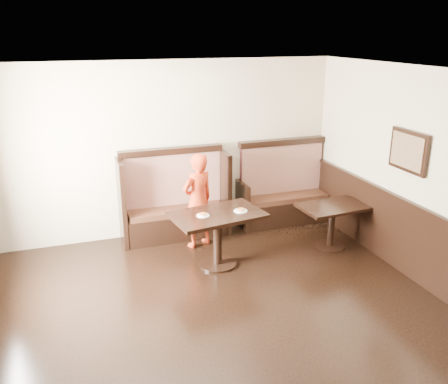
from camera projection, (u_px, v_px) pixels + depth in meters
name	position (u px, v px, depth m)	size (l,w,h in m)	color
ground	(250.00, 358.00, 4.89)	(7.00, 7.00, 0.00)	black
room_shell	(213.00, 293.00, 4.84)	(7.00, 7.00, 7.00)	#CCB794
booth_main	(174.00, 205.00, 7.67)	(1.75, 0.72, 1.45)	black
booth_neighbor	(283.00, 195.00, 8.29)	(1.65, 0.72, 1.45)	black
table_main	(217.00, 226.00, 6.65)	(1.36, 0.96, 0.80)	black
table_neighbor	(332.00, 216.00, 7.25)	(1.03, 0.72, 0.69)	black
child	(198.00, 201.00, 7.24)	(0.54, 0.36, 1.49)	#BA3113
pizza_plate_left	(203.00, 215.00, 6.50)	(0.18, 0.18, 0.03)	white
pizza_plate_right	(241.00, 210.00, 6.67)	(0.19, 0.19, 0.04)	white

